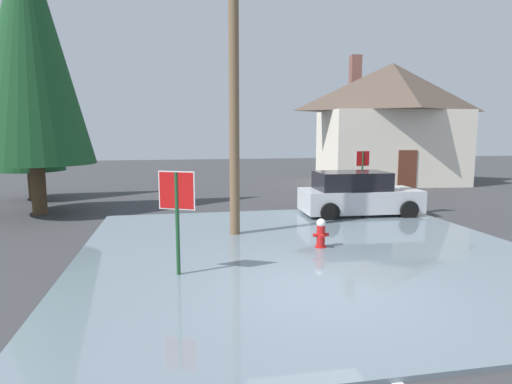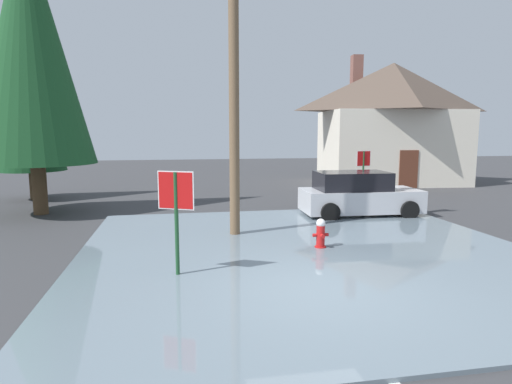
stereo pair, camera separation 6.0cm
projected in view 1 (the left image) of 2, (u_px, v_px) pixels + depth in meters
ground_plane at (323, 294)px, 8.01m from camera, size 80.00×80.00×0.10m
flood_puddle at (309, 252)px, 10.54m from camera, size 10.94×10.98×0.07m
lane_stop_bar at (393, 329)px, 6.46m from camera, size 4.36×0.40×0.01m
stop_sign_near at (177, 202)px, 8.55m from camera, size 0.70×0.35×2.17m
fire_hydrant at (321, 235)px, 10.79m from camera, size 0.40×0.34×0.80m
utility_pole at (234, 53)px, 11.58m from camera, size 1.60×0.28×9.68m
stop_sign_far at (362, 165)px, 18.90m from camera, size 0.67×0.12×2.12m
house at (390, 122)px, 24.75m from camera, size 8.54×6.19×7.33m
parked_car at (357, 195)px, 15.16m from camera, size 4.13×2.11×1.56m
pine_tree_tall_left at (29, 44)px, 14.73m from camera, size 4.02×4.02×10.06m
pine_tree_mid_left at (27, 104)px, 18.39m from camera, size 2.81×2.81×7.02m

